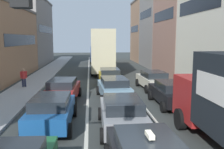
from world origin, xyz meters
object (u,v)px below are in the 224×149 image
Objects in this scene: coupe_centre_lane_fourth at (110,76)px; sedan_right_lane_behind_truck at (171,93)px; sedan_left_lane_third at (63,90)px; wagon_left_lane_second at (52,110)px; hatchback_centre_lane_third at (114,88)px; bus_mid_queue_primary at (103,49)px; bus_far_queue_secondary at (99,52)px; sedan_centre_lane_second at (122,113)px; wagon_right_lane_far at (153,80)px; pedestrian_near_kerb at (24,77)px.

sedan_right_lane_behind_truck is at bearing -155.50° from coupe_centre_lane_fourth.
sedan_left_lane_third and sedan_right_lane_behind_truck have the same top height.
hatchback_centre_lane_third is at bearing -32.32° from wagon_left_lane_second.
bus_mid_queue_primary reaches higher than bus_far_queue_secondary.
bus_mid_queue_primary is (0.22, 19.77, 2.03)m from sedan_centre_lane_second.
pedestrian_near_kerb is (-10.50, 1.30, 0.15)m from wagon_right_lane_far.
coupe_centre_lane_fourth is 3.98m from wagon_right_lane_far.
bus_far_queue_secondary is at bearing 0.46° from coupe_centre_lane_fourth.
pedestrian_near_kerb reaches higher than sedan_centre_lane_second.
sedan_right_lane_behind_truck is (6.70, -1.56, 0.00)m from sedan_left_lane_third.
bus_mid_queue_primary is 1.00× the size of bus_far_queue_secondary.
sedan_centre_lane_second is 0.98× the size of wagon_right_lane_far.
pedestrian_near_kerb is (-7.05, -9.57, -1.88)m from bus_mid_queue_primary.
wagon_left_lane_second is 7.44m from sedan_right_lane_behind_truck.
sedan_left_lane_third is 2.65× the size of pedestrian_near_kerb.
pedestrian_near_kerb is at bearing 58.26° from sedan_right_lane_behind_truck.
coupe_centre_lane_fourth is 0.41× the size of bus_mid_queue_primary.
pedestrian_near_kerb is (-3.66, 9.49, 0.15)m from wagon_left_lane_second.
wagon_right_lane_far is (3.36, -2.14, 0.00)m from coupe_centre_lane_fourth.
sedan_left_lane_third is 6.56m from coupe_centre_lane_fourth.
sedan_centre_lane_second is 0.41× the size of bus_mid_queue_primary.
bus_far_queue_secondary is 24.25m from pedestrian_near_kerb.
bus_far_queue_secondary is (-3.34, 29.48, 0.96)m from sedan_right_lane_behind_truck.
coupe_centre_lane_fourth is 1.00× the size of sedan_right_lane_behind_truck.
hatchback_centre_lane_third is 4.64m from wagon_right_lane_far.
coupe_centre_lane_fourth is 22.38m from bus_far_queue_secondary.
wagon_left_lane_second is at bearing 137.13° from wagon_right_lane_far.
pedestrian_near_kerb is at bearing 22.07° from wagon_left_lane_second.
bus_mid_queue_primary is (3.40, 19.07, 2.03)m from wagon_left_lane_second.
sedan_right_lane_behind_truck is at bearing -170.96° from bus_far_queue_secondary.
hatchback_centre_lane_third is 8.27m from pedestrian_near_kerb.
bus_far_queue_secondary reaches higher than sedan_right_lane_behind_truck.
wagon_right_lane_far is at bearing -38.87° from wagon_left_lane_second.
sedan_right_lane_behind_truck is at bearing -63.46° from wagon_left_lane_second.
sedan_left_lane_third is at bearing 76.44° from sedan_right_lane_behind_truck.
bus_far_queue_secondary reaches higher than wagon_left_lane_second.
coupe_centre_lane_fourth and sedan_right_lane_behind_truck have the same top height.
sedan_centre_lane_second is at bearing 137.44° from sedan_right_lane_behind_truck.
sedan_right_lane_behind_truck is at bearing -123.09° from hatchback_centre_lane_third.
bus_mid_queue_primary is at bearing 14.58° from wagon_right_lane_far.
pedestrian_near_kerb is (-7.02, 4.38, 0.15)m from hatchback_centre_lane_third.
bus_far_queue_secondary is (3.36, 27.93, 0.96)m from sedan_left_lane_third.
wagon_left_lane_second is 1.01× the size of coupe_centre_lane_fourth.
bus_mid_queue_primary is 6.39× the size of pedestrian_near_kerb.
sedan_left_lane_third is 14.84m from bus_mid_queue_primary.
wagon_left_lane_second is at bearing 78.10° from sedan_centre_lane_second.
bus_mid_queue_primary reaches higher than sedan_left_lane_third.
hatchback_centre_lane_third is at bearing -80.40° from sedan_left_lane_third.
wagon_left_lane_second is 0.98× the size of hatchback_centre_lane_third.
sedan_centre_lane_second is 2.60× the size of pedestrian_near_kerb.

